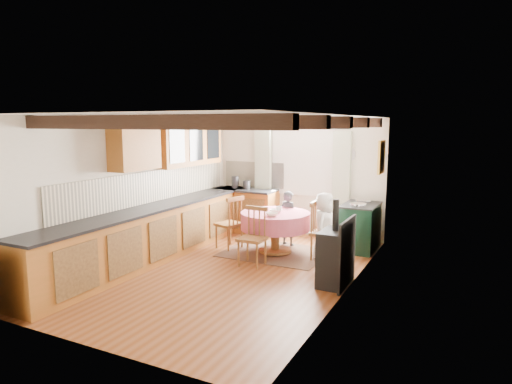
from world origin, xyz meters
The scene contains 40 objects.
floor centered at (0.00, 0.00, 0.00)m, with size 3.60×5.50×0.00m, color brown.
ceiling centered at (0.00, 0.00, 2.40)m, with size 3.60×5.50×0.00m, color white.
wall_back centered at (0.00, 2.75, 1.20)m, with size 3.60×0.00×2.40m, color silver.
wall_front centered at (0.00, -2.75, 1.20)m, with size 3.60×0.00×2.40m, color silver.
wall_left centered at (-1.80, 0.00, 1.20)m, with size 0.00×5.50×2.40m, color silver.
wall_right centered at (1.80, 0.00, 1.20)m, with size 0.00×5.50×2.40m, color silver.
beam_a centered at (0.00, -2.00, 2.31)m, with size 3.60×0.16×0.16m, color black.
beam_b centered at (0.00, -1.00, 2.31)m, with size 3.60×0.16×0.16m, color black.
beam_c centered at (0.00, 0.00, 2.31)m, with size 3.60×0.16×0.16m, color black.
beam_d centered at (0.00, 1.00, 2.31)m, with size 3.60×0.16×0.16m, color black.
beam_e centered at (0.00, 2.00, 2.31)m, with size 3.60×0.16×0.16m, color black.
splash_left centered at (-1.78, 0.30, 1.20)m, with size 0.02×4.50×0.55m, color beige.
splash_back centered at (-1.00, 2.73, 1.20)m, with size 1.40×0.02×0.55m, color beige.
base_cabinet_left centered at (-1.50, 0.00, 0.44)m, with size 0.60×5.30×0.88m, color #9C541F.
base_cabinet_back centered at (-1.05, 2.45, 0.44)m, with size 1.30×0.60×0.88m, color #9C541F.
worktop_left centered at (-1.48, 0.00, 0.90)m, with size 0.64×5.30×0.04m, color black.
worktop_back centered at (-1.05, 2.43, 0.90)m, with size 1.30×0.64×0.04m, color black.
wall_cabinet_glass centered at (-1.63, 1.20, 1.95)m, with size 0.34×1.80×0.90m, color #9C541F.
wall_cabinet_solid centered at (-1.63, -0.30, 1.90)m, with size 0.34×0.90×0.70m, color #9C541F.
window_frame centered at (0.10, 2.73, 1.60)m, with size 1.34×0.03×1.54m, color white.
window_pane centered at (0.10, 2.74, 1.60)m, with size 1.20×0.01×1.40m, color white.
curtain_left centered at (-0.75, 2.65, 1.10)m, with size 0.35×0.10×2.10m, color beige.
curtain_right centered at (0.95, 2.65, 1.10)m, with size 0.35×0.10×2.10m, color beige.
curtain_rod centered at (0.10, 2.65, 2.20)m, with size 0.03×0.03×2.00m, color black.
wall_picture centered at (1.77, 2.30, 1.70)m, with size 0.04×0.50×0.60m, color gold.
wall_plate centered at (1.05, 2.72, 1.70)m, with size 0.30×0.30×0.02m, color silver.
rug centered at (0.18, 1.22, 0.01)m, with size 1.77×1.38×0.01m, color #4B352C.
dining_table centered at (0.18, 1.22, 0.37)m, with size 1.23×1.23×0.74m, color #C94673, non-canonical shape.
chair_near centered at (0.12, 0.41, 0.48)m, with size 0.41×0.43×0.96m, color #915D2C, non-canonical shape.
chair_left centered at (-0.72, 1.12, 0.49)m, with size 0.42×0.44×0.99m, color #915D2C, non-canonical shape.
chair_right centered at (1.07, 1.23, 0.50)m, with size 0.43×0.45×1.00m, color #915D2C, non-canonical shape.
aga_range centered at (1.47, 2.12, 0.43)m, with size 0.61×0.94×0.87m, color black, non-canonical shape.
cast_iron_stove centered at (1.58, 0.14, 0.62)m, with size 0.37×0.62×1.24m, color black, non-canonical shape.
child_far centered at (0.19, 1.80, 0.52)m, with size 0.38×0.25×1.05m, color #3B3F45.
child_right centered at (1.07, 1.24, 0.58)m, with size 0.56×0.37×1.15m, color white.
bowl_a centered at (0.18, 1.22, 0.77)m, with size 0.22×0.22×0.05m, color silver.
bowl_b centered at (0.26, 0.88, 0.77)m, with size 0.20×0.20×0.06m, color silver.
cup centered at (0.22, 1.26, 0.79)m, with size 0.11×0.11×0.10m, color silver.
canister_tall centered at (-1.30, 2.41, 1.05)m, with size 0.15×0.15×0.26m, color #262628.
canister_wide centered at (-1.03, 2.43, 1.01)m, with size 0.16×0.16×0.18m, color #262628.
Camera 1 is at (3.31, -5.87, 2.29)m, focal length 31.32 mm.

